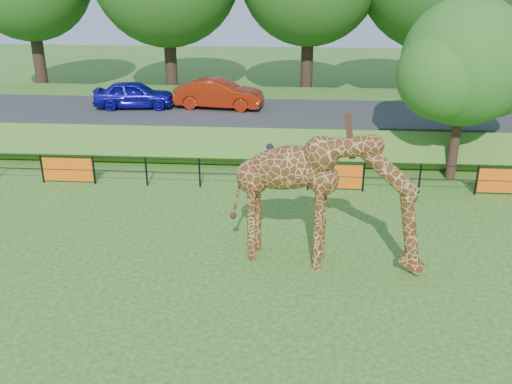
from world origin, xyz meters
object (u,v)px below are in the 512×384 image
Objects in this scene: giraffe at (327,200)px; tree_east at (468,67)px; visitor at (269,163)px; car_blue at (134,94)px; car_red at (219,94)px.

giraffe is 0.79× the size of tree_east.
visitor is 0.23× the size of tree_east.
car_blue is 2.35× the size of visitor.
tree_east is (13.65, -4.58, 2.23)m from car_blue.
tree_east is (9.72, -4.81, 2.19)m from car_red.
visitor is at bearing 117.66° from giraffe.
car_blue is at bearing 161.47° from tree_east.
giraffe is 1.31× the size of car_red.
car_blue is 0.91× the size of car_red.
tree_east reaches higher than car_red.
car_blue is 14.57m from tree_east.
visitor is at bearing -149.48° from car_red.
giraffe reaches higher than car_blue.
giraffe is 3.40× the size of visitor.
giraffe is 14.39m from car_blue.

